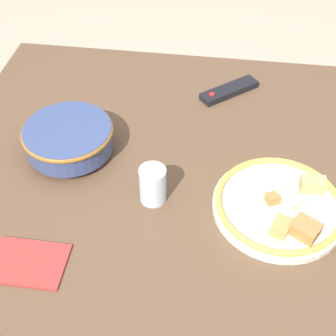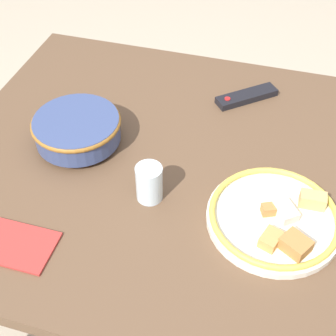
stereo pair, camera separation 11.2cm
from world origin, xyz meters
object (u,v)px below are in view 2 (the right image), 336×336
at_px(food_plate, 275,218).
at_px(drinking_glass, 149,183).
at_px(noodle_bowl, 77,130).
at_px(tv_remote, 247,96).

bearing_deg(food_plate, drinking_glass, -179.38).
xyz_separation_m(food_plate, drinking_glass, (-0.29, -0.00, 0.03)).
bearing_deg(noodle_bowl, drinking_glass, -28.23).
bearing_deg(tv_remote, noodle_bowl, 88.41).
relative_size(food_plate, drinking_glass, 3.19).
relative_size(food_plate, tv_remote, 1.73).
bearing_deg(drinking_glass, tv_remote, 70.36).
height_order(food_plate, tv_remote, food_plate).
xyz_separation_m(food_plate, tv_remote, (-0.14, 0.44, -0.01)).
bearing_deg(drinking_glass, food_plate, 0.62).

